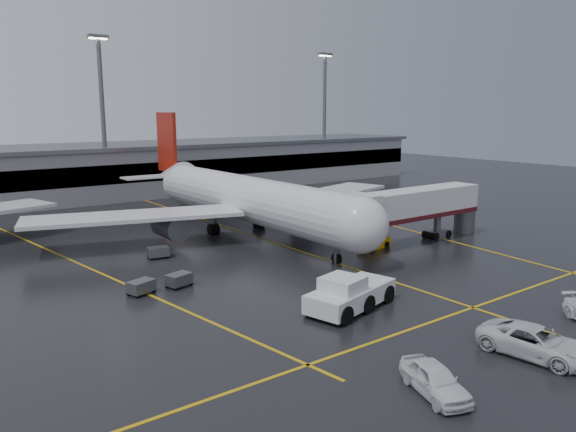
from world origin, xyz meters
TOP-DOWN VIEW (x-y plane):
  - ground at (0.00, 0.00)m, footprint 220.00×220.00m
  - apron_line_centre at (0.00, 0.00)m, footprint 0.25×90.00m
  - apron_line_stop at (0.00, -22.00)m, footprint 60.00×0.25m
  - apron_line_left at (-20.00, 10.00)m, footprint 9.99×69.35m
  - apron_line_right at (18.00, 10.00)m, footprint 7.57×69.64m
  - terminal at (0.00, 47.93)m, footprint 122.00×19.00m
  - light_mast_mid at (-5.00, 42.00)m, footprint 3.00×1.20m
  - light_mast_right at (40.00, 42.00)m, footprint 3.00×1.20m
  - main_airliner at (0.00, 9.70)m, footprint 48.80×45.60m
  - jet_bridge at (11.87, -6.00)m, footprint 19.90×3.40m
  - pushback_tractor at (-7.51, -16.80)m, footprint 8.23×4.94m
  - belt_loader at (7.04, -4.97)m, footprint 3.68×1.93m
  - service_van_a at (-4.12, -29.07)m, footprint 3.82×6.81m
  - service_van_d at (-12.37, -28.37)m, footprint 3.33×5.07m
  - baggage_cart_a at (-15.11, -4.63)m, footprint 2.28×1.81m
  - baggage_cart_b at (-18.29, -4.55)m, footprint 2.31×1.87m
  - baggage_cart_c at (-12.77, 4.79)m, footprint 2.18×1.61m

SIDE VIEW (x-z plane):
  - ground at x=0.00m, z-range 0.00..0.00m
  - apron_line_centre at x=0.00m, z-range 0.00..0.02m
  - apron_line_stop at x=0.00m, z-range 0.00..0.02m
  - apron_line_left at x=-20.00m, z-range 0.00..0.02m
  - apron_line_right at x=18.00m, z-range 0.00..0.02m
  - belt_loader at x=7.04m, z-range -0.57..1.68m
  - baggage_cart_a at x=-15.11m, z-range 0.07..1.19m
  - baggage_cart_b at x=-18.29m, z-range 0.07..1.19m
  - baggage_cart_c at x=-12.77m, z-range 0.07..1.19m
  - service_van_d at x=-12.37m, z-range 0.00..1.60m
  - service_van_a at x=-4.12m, z-range 0.00..1.80m
  - pushback_tractor at x=-7.51m, z-range -0.28..2.47m
  - jet_bridge at x=11.87m, z-range 0.91..6.96m
  - main_airliner at x=0.00m, z-range -2.84..11.26m
  - terminal at x=0.00m, z-range 0.02..8.62m
  - light_mast_mid at x=-5.00m, z-range 1.75..27.20m
  - light_mast_right at x=40.00m, z-range 1.75..27.20m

